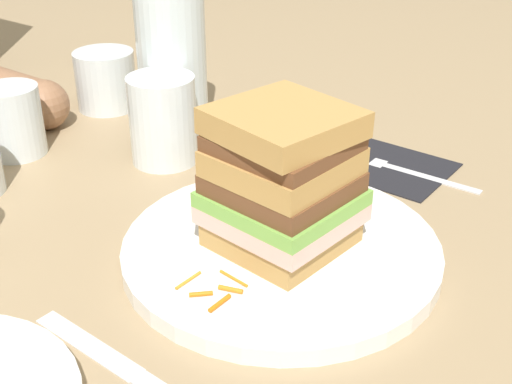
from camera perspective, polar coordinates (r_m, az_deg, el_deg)
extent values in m
plane|color=#9E8460|center=(0.60, 2.09, -5.50)|extent=(3.00, 3.00, 0.00)
cylinder|color=white|center=(0.60, 2.33, -4.84)|extent=(0.28, 0.28, 0.02)
cube|color=tan|center=(0.59, 2.37, -3.30)|extent=(0.11, 0.11, 0.02)
cube|color=beige|center=(0.58, 2.41, -1.73)|extent=(0.12, 0.12, 0.02)
cube|color=#7AB74C|center=(0.57, 2.43, -0.49)|extent=(0.12, 0.12, 0.01)
cube|color=brown|center=(0.56, 2.47, 0.82)|extent=(0.11, 0.11, 0.02)
cube|color=tan|center=(0.56, 2.51, 2.57)|extent=(0.11, 0.11, 0.02)
cube|color=brown|center=(0.55, 2.54, 4.19)|extent=(0.11, 0.11, 0.01)
cube|color=tan|center=(0.54, 2.34, 5.78)|extent=(0.12, 0.12, 0.02)
cylinder|color=orange|center=(0.53, -4.63, -8.50)|extent=(0.02, 0.02, 0.00)
cylinder|color=orange|center=(0.52, -3.06, -9.28)|extent=(0.02, 0.00, 0.00)
cylinder|color=orange|center=(0.54, -2.14, -8.15)|extent=(0.01, 0.02, 0.00)
cylinder|color=orange|center=(0.55, -1.77, -7.30)|extent=(0.01, 0.03, 0.00)
cylinder|color=orange|center=(0.55, -5.69, -7.37)|extent=(0.03, 0.00, 0.00)
cylinder|color=orange|center=(0.64, 6.24, -1.48)|extent=(0.00, 0.03, 0.00)
cylinder|color=orange|center=(0.67, 7.00, -0.13)|extent=(0.00, 0.03, 0.00)
cylinder|color=orange|center=(0.67, 6.15, -0.32)|extent=(0.02, 0.01, 0.00)
cylinder|color=orange|center=(0.65, 5.86, -0.95)|extent=(0.02, 0.01, 0.00)
cylinder|color=orange|center=(0.65, 6.53, -0.91)|extent=(0.01, 0.02, 0.00)
cylinder|color=orange|center=(0.66, 7.21, -0.83)|extent=(0.01, 0.02, 0.00)
cylinder|color=orange|center=(0.64, 8.65, -1.84)|extent=(0.03, 0.01, 0.00)
cylinder|color=orange|center=(0.67, 8.34, -0.49)|extent=(0.02, 0.00, 0.00)
cylinder|color=orange|center=(0.65, 6.20, -1.31)|extent=(0.02, 0.01, 0.00)
cylinder|color=orange|center=(0.64, 6.74, -1.73)|extent=(0.02, 0.01, 0.00)
cube|color=black|center=(0.77, 10.71, 2.26)|extent=(0.11, 0.14, 0.00)
cube|color=silver|center=(0.75, 14.48, 1.36)|extent=(0.01, 0.11, 0.00)
cube|color=silver|center=(0.77, 10.20, 2.62)|extent=(0.02, 0.02, 0.00)
cylinder|color=silver|center=(0.79, 8.67, 3.37)|extent=(0.00, 0.04, 0.00)
cylinder|color=silver|center=(0.79, 8.47, 3.23)|extent=(0.00, 0.04, 0.00)
cylinder|color=silver|center=(0.78, 8.28, 3.08)|extent=(0.00, 0.04, 0.00)
cylinder|color=silver|center=(0.78, 8.08, 2.94)|extent=(0.00, 0.04, 0.00)
cube|color=silver|center=(0.53, -13.87, -12.22)|extent=(0.02, 0.11, 0.00)
cylinder|color=white|center=(0.76, -7.80, 6.02)|extent=(0.07, 0.07, 0.10)
cylinder|color=orange|center=(0.77, -7.73, 5.04)|extent=(0.07, 0.07, 0.07)
cylinder|color=silver|center=(0.80, -7.15, 12.56)|extent=(0.08, 0.08, 0.24)
cylinder|color=silver|center=(0.82, -19.56, 5.68)|extent=(0.07, 0.07, 0.08)
cylinder|color=silver|center=(0.93, -12.48, 9.14)|extent=(0.08, 0.08, 0.08)
sphere|color=#936647|center=(0.89, -17.34, 6.98)|extent=(0.06, 0.06, 0.06)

